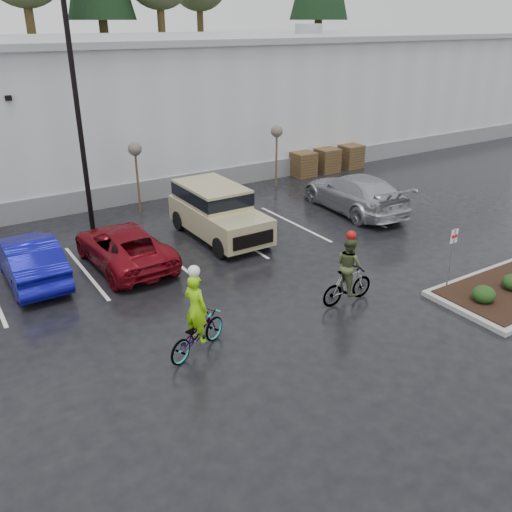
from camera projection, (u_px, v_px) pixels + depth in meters
ground at (362, 329)px, 15.38m from camera, size 120.00×120.00×0.00m
warehouse at (101, 104)px, 30.87m from camera, size 60.50×15.50×7.20m
wooded_ridge at (21, 80)px, 48.87m from camera, size 80.00×25.00×6.00m
lamppost at (75, 88)px, 20.37m from camera, size 0.50×1.00×9.22m
sapling_mid at (135, 153)px, 23.57m from camera, size 0.60×0.60×3.20m
sapling_east at (277, 135)px, 27.27m from camera, size 0.60×0.60×3.20m
pallet_stack_a at (303, 164)px, 30.10m from camera, size 1.20×1.20×1.35m
pallet_stack_b at (327, 160)px, 30.95m from camera, size 1.20×1.20×1.35m
pallet_stack_c at (350, 156)px, 31.83m from camera, size 1.20×1.20×1.35m
shrub_a at (484, 294)px, 16.42m from camera, size 0.70×0.70×0.52m
fire_lane_sign at (452, 253)px, 16.85m from camera, size 0.30×0.05×2.20m
car_blue at (30, 259)px, 17.98m from camera, size 1.66×4.69×1.54m
car_red at (124, 246)px, 19.14m from camera, size 2.47×5.12×1.40m
suv_tan at (219, 213)px, 21.40m from camera, size 2.20×5.10×2.06m
car_far_silver at (354, 193)px, 24.54m from camera, size 2.86×6.02×1.69m
cyclist_hivis at (197, 326)px, 14.03m from camera, size 2.18×1.48×2.50m
cyclist_olive at (348, 277)px, 16.50m from camera, size 1.83×0.88×2.37m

